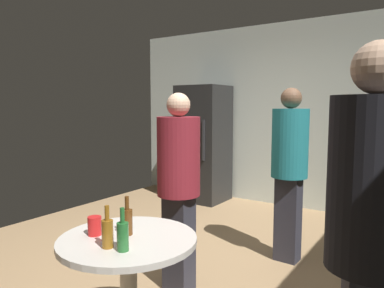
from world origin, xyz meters
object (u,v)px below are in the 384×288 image
Objects in this scene: person_in_black_shirt at (371,228)px; refrigerator at (203,144)px; foreground_table at (128,255)px; beer_bottle_amber at (107,232)px; beer_bottle_brown at (127,221)px; person_in_teal_shirt at (289,161)px; person_in_maroon_shirt at (179,177)px; beer_bottle_green at (123,235)px; plastic_cup_red at (95,226)px.

refrigerator is at bearing -67.48° from person_in_black_shirt.
foreground_table is 0.26m from beer_bottle_amber.
beer_bottle_amber is 0.21m from beer_bottle_brown.
person_in_teal_shirt is (0.29, 2.03, 0.15)m from beer_bottle_amber.
beer_bottle_green is at bearing 20.95° from person_in_maroon_shirt.
person_in_black_shirt is (0.94, -1.82, 0.05)m from person_in_teal_shirt.
beer_bottle_green is (1.70, -3.51, -0.08)m from refrigerator.
person_in_teal_shirt is (0.50, 1.94, 0.18)m from plastic_cup_red.
beer_bottle_green is 0.14× the size of person_in_teal_shirt.
beer_bottle_amber is 0.23m from plastic_cup_red.
person_in_teal_shirt is at bearing 84.53° from beer_bottle_green.
beer_bottle_amber is 0.10m from beer_bottle_green.
refrigerator is 7.83× the size of beer_bottle_green.
refrigerator is 1.04× the size of person_in_black_shirt.
foreground_table is 3.48× the size of beer_bottle_green.
plastic_cup_red is at bearing -156.67° from foreground_table.
person_in_teal_shirt reaches higher than plastic_cup_red.
beer_bottle_amber is at bearing -171.56° from beer_bottle_green.
foreground_table is 1.31m from person_in_black_shirt.
person_in_maroon_shirt is at bearing 104.01° from beer_bottle_brown.
beer_bottle_green is at bearing -51.69° from beer_bottle_brown.
beer_bottle_amber is (0.02, -0.17, 0.19)m from foreground_table.
person_in_black_shirt reaches higher than beer_bottle_green.
beer_bottle_brown is 0.14× the size of person_in_maroon_shirt.
beer_bottle_brown is 0.24m from beer_bottle_green.
refrigerator is 1.09× the size of person_in_teal_shirt.
refrigerator is at bearing 112.09° from plastic_cup_red.
person_in_maroon_shirt is (-0.25, 0.99, 0.11)m from beer_bottle_amber.
plastic_cup_red is 0.06× the size of person_in_black_shirt.
person_in_maroon_shirt is (-0.23, 0.82, 0.30)m from foreground_table.
beer_bottle_brown is 2.09× the size of plastic_cup_red.
person_in_maroon_shirt is at bearing 109.49° from beer_bottle_green.
beer_bottle_amber is 2.06m from person_in_teal_shirt.
refrigerator is at bearing 115.80° from beer_bottle_green.
plastic_cup_red is at bearing 155.86° from beer_bottle_amber.
beer_bottle_brown is at bearing -65.01° from refrigerator.
refrigerator is at bearing -150.47° from person_in_maroon_shirt.
beer_bottle_amber is at bearing -5.45° from person_in_teal_shirt.
person_in_maroon_shirt is at bearing -61.93° from refrigerator.
person_in_teal_shirt is 0.96× the size of person_in_black_shirt.
beer_bottle_amber is at bearing -83.49° from foreground_table.
foreground_table is 0.19m from beer_bottle_brown.
beer_bottle_brown is at bearing 15.47° from person_in_maroon_shirt.
beer_bottle_amber is 1.00× the size of beer_bottle_green.
foreground_table is 7.27× the size of plastic_cup_red.
person_in_black_shirt reaches higher than person_in_maroon_shirt.
plastic_cup_red reaches higher than foreground_table.
person_in_black_shirt is (2.84, -3.31, 0.12)m from refrigerator.
foreground_table is 3.48× the size of beer_bottle_amber.
person_in_black_shirt is at bearing 9.98° from beer_bottle_amber.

